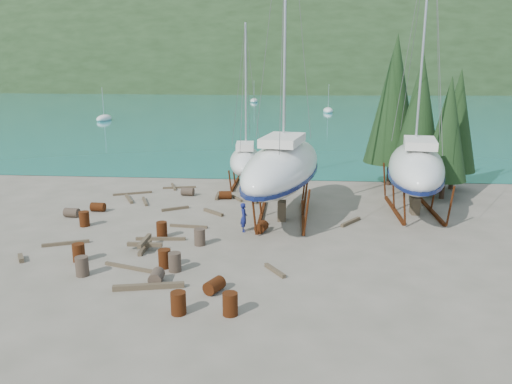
# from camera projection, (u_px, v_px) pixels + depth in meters

# --- Properties ---
(ground) EXTENTS (600.00, 600.00, 0.00)m
(ground) POSITION_uv_depth(u_px,v_px,m) (226.00, 240.00, 26.77)
(ground) COLOR #5E584A
(ground) RESTS_ON ground
(bay_water) EXTENTS (700.00, 700.00, 0.00)m
(bay_water) POSITION_uv_depth(u_px,v_px,m) (293.00, 82.00, 331.35)
(bay_water) COLOR teal
(bay_water) RESTS_ON ground
(far_hill) EXTENTS (800.00, 360.00, 110.00)m
(far_hill) POSITION_uv_depth(u_px,v_px,m) (293.00, 82.00, 336.19)
(far_hill) COLOR #1E2F17
(far_hill) RESTS_ON ground
(far_house_left) EXTENTS (6.60, 5.60, 5.60)m
(far_house_left) POSITION_uv_depth(u_px,v_px,m) (150.00, 82.00, 214.59)
(far_house_left) COLOR beige
(far_house_left) RESTS_ON ground
(far_house_center) EXTENTS (6.60, 5.60, 5.60)m
(far_house_center) POSITION_uv_depth(u_px,v_px,m) (242.00, 83.00, 211.38)
(far_house_center) COLOR beige
(far_house_center) RESTS_ON ground
(far_house_right) EXTENTS (6.60, 5.60, 5.60)m
(far_house_right) POSITION_uv_depth(u_px,v_px,m) (361.00, 83.00, 207.38)
(far_house_right) COLOR beige
(far_house_right) RESTS_ON ground
(cypress_near_right) EXTENTS (3.60, 3.60, 10.00)m
(cypress_near_right) POSITION_uv_depth(u_px,v_px,m) (419.00, 114.00, 35.97)
(cypress_near_right) COLOR black
(cypress_near_right) RESTS_ON ground
(cypress_mid_right) EXTENTS (3.06, 3.06, 8.50)m
(cypress_mid_right) POSITION_uv_depth(u_px,v_px,m) (448.00, 129.00, 34.13)
(cypress_mid_right) COLOR black
(cypress_mid_right) RESTS_ON ground
(cypress_back_left) EXTENTS (4.14, 4.14, 11.50)m
(cypress_back_left) POSITION_uv_depth(u_px,v_px,m) (394.00, 100.00, 37.81)
(cypress_back_left) COLOR black
(cypress_back_left) RESTS_ON ground
(cypress_far_right) EXTENTS (3.24, 3.24, 9.00)m
(cypress_far_right) POSITION_uv_depth(u_px,v_px,m) (457.00, 121.00, 36.84)
(cypress_far_right) COLOR black
(cypress_far_right) RESTS_ON ground
(moored_boat_left) EXTENTS (2.00, 5.00, 6.05)m
(moored_boat_left) POSITION_uv_depth(u_px,v_px,m) (104.00, 119.00, 87.10)
(moored_boat_left) COLOR silver
(moored_boat_left) RESTS_ON ground
(moored_boat_mid) EXTENTS (2.00, 5.00, 6.05)m
(moored_boat_mid) POSITION_uv_depth(u_px,v_px,m) (328.00, 111.00, 103.23)
(moored_boat_mid) COLOR silver
(moored_boat_mid) RESTS_ON ground
(moored_boat_far) EXTENTS (2.00, 5.00, 6.05)m
(moored_boat_far) POSITION_uv_depth(u_px,v_px,m) (254.00, 101.00, 133.68)
(moored_boat_far) COLOR silver
(moored_boat_far) RESTS_ON ground
(large_sailboat_near) EXTENTS (6.08, 13.15, 19.96)m
(large_sailboat_near) POSITION_uv_depth(u_px,v_px,m) (283.00, 166.00, 30.12)
(large_sailboat_near) COLOR silver
(large_sailboat_near) RESTS_ON ground
(large_sailboat_far) EXTENTS (5.28, 11.88, 18.15)m
(large_sailboat_far) POSITION_uv_depth(u_px,v_px,m) (416.00, 166.00, 31.44)
(large_sailboat_far) COLOR silver
(large_sailboat_far) RESTS_ON ground
(small_sailboat_shore) EXTENTS (2.99, 7.82, 12.24)m
(small_sailboat_shore) POSITION_uv_depth(u_px,v_px,m) (246.00, 160.00, 38.67)
(small_sailboat_shore) COLOR silver
(small_sailboat_shore) RESTS_ON ground
(worker) EXTENTS (0.47, 0.65, 1.66)m
(worker) POSITION_uv_depth(u_px,v_px,m) (244.00, 217.00, 28.06)
(worker) COLOR navy
(worker) RESTS_ON ground
(drum_1) EXTENTS (0.64, 0.92, 0.58)m
(drum_1) POSITION_uv_depth(u_px,v_px,m) (156.00, 277.00, 21.39)
(drum_1) COLOR #2D2823
(drum_1) RESTS_ON ground
(drum_2) EXTENTS (0.92, 0.64, 0.58)m
(drum_2) POSITION_uv_depth(u_px,v_px,m) (98.00, 207.00, 32.11)
(drum_2) COLOR #57260F
(drum_2) RESTS_ON ground
(drum_3) EXTENTS (0.58, 0.58, 0.88)m
(drum_3) POSITION_uv_depth(u_px,v_px,m) (178.00, 303.00, 18.67)
(drum_3) COLOR #57260F
(drum_3) RESTS_ON ground
(drum_4) EXTENTS (0.94, 0.68, 0.58)m
(drum_4) POSITION_uv_depth(u_px,v_px,m) (225.00, 195.00, 35.12)
(drum_4) COLOR #57260F
(drum_4) RESTS_ON ground
(drum_5) EXTENTS (0.58, 0.58, 0.88)m
(drum_5) POSITION_uv_depth(u_px,v_px,m) (200.00, 237.00, 25.96)
(drum_5) COLOR #2D2823
(drum_5) RESTS_ON ground
(drum_6) EXTENTS (0.78, 1.00, 0.58)m
(drum_6) POSITION_uv_depth(u_px,v_px,m) (261.00, 227.00, 28.06)
(drum_6) COLOR #57260F
(drum_6) RESTS_ON ground
(drum_7) EXTENTS (0.58, 0.58, 0.88)m
(drum_7) POSITION_uv_depth(u_px,v_px,m) (230.00, 304.00, 18.60)
(drum_7) COLOR #57260F
(drum_7) RESTS_ON ground
(drum_8) EXTENTS (0.58, 0.58, 0.88)m
(drum_8) POSITION_uv_depth(u_px,v_px,m) (84.00, 219.00, 29.07)
(drum_8) COLOR #57260F
(drum_8) RESTS_ON ground
(drum_9) EXTENTS (0.94, 0.68, 0.58)m
(drum_9) POSITION_uv_depth(u_px,v_px,m) (188.00, 192.00, 36.08)
(drum_9) COLOR #2D2823
(drum_9) RESTS_ON ground
(drum_10) EXTENTS (0.58, 0.58, 0.88)m
(drum_10) POSITION_uv_depth(u_px,v_px,m) (165.00, 259.00, 23.03)
(drum_10) COLOR #57260F
(drum_10) RESTS_ON ground
(drum_11) EXTENTS (0.96, 1.05, 0.58)m
(drum_11) POSITION_uv_depth(u_px,v_px,m) (249.00, 195.00, 35.19)
(drum_11) COLOR #2D2823
(drum_11) RESTS_ON ground
(drum_12) EXTENTS (0.90, 1.04, 0.58)m
(drum_12) POSITION_uv_depth(u_px,v_px,m) (214.00, 286.00, 20.52)
(drum_12) COLOR #57260F
(drum_12) RESTS_ON ground
(drum_13) EXTENTS (0.58, 0.58, 0.88)m
(drum_13) POSITION_uv_depth(u_px,v_px,m) (79.00, 253.00, 23.77)
(drum_13) COLOR #57260F
(drum_13) RESTS_ON ground
(drum_14) EXTENTS (0.58, 0.58, 0.88)m
(drum_14) POSITION_uv_depth(u_px,v_px,m) (162.00, 230.00, 27.13)
(drum_14) COLOR #57260F
(drum_14) RESTS_ON ground
(drum_15) EXTENTS (0.94, 0.68, 0.58)m
(drum_15) POSITION_uv_depth(u_px,v_px,m) (72.00, 213.00, 30.86)
(drum_15) COLOR #2D2823
(drum_15) RESTS_ON ground
(drum_16) EXTENTS (0.58, 0.58, 0.88)m
(drum_16) POSITION_uv_depth(u_px,v_px,m) (82.00, 266.00, 22.13)
(drum_16) COLOR #2D2823
(drum_16) RESTS_ON ground
(drum_17) EXTENTS (0.58, 0.58, 0.88)m
(drum_17) POSITION_uv_depth(u_px,v_px,m) (175.00, 262.00, 22.61)
(drum_17) COLOR #2D2823
(drum_17) RESTS_ON ground
(timber_0) EXTENTS (2.48, 0.72, 0.14)m
(timber_0) POSITION_uv_depth(u_px,v_px,m) (179.00, 187.00, 38.30)
(timber_0) COLOR brown
(timber_0) RESTS_ON ground
(timber_1) EXTENTS (1.33, 1.75, 0.19)m
(timber_1) POSITION_uv_depth(u_px,v_px,m) (351.00, 222.00, 29.64)
(timber_1) COLOR brown
(timber_1) RESTS_ON ground
(timber_2) EXTENTS (1.25, 2.12, 0.19)m
(timber_2) POSITION_uv_depth(u_px,v_px,m) (129.00, 199.00, 34.92)
(timber_2) COLOR brown
(timber_2) RESTS_ON ground
(timber_3) EXTENTS (2.73, 1.04, 0.15)m
(timber_3) POSITION_uv_depth(u_px,v_px,m) (131.00, 268.00, 22.92)
(timber_3) COLOR brown
(timber_3) RESTS_ON ground
(timber_4) EXTENTS (1.65, 1.09, 0.17)m
(timber_4) POSITION_uv_depth(u_px,v_px,m) (175.00, 209.00, 32.48)
(timber_4) COLOR brown
(timber_4) RESTS_ON ground
(timber_5) EXTENTS (2.67, 0.37, 0.16)m
(timber_5) POSITION_uv_depth(u_px,v_px,m) (161.00, 239.00, 26.77)
(timber_5) COLOR brown
(timber_5) RESTS_ON ground
(timber_6) EXTENTS (0.28, 1.83, 0.19)m
(timber_6) POSITION_uv_depth(u_px,v_px,m) (218.00, 196.00, 35.69)
(timber_6) COLOR brown
(timber_6) RESTS_ON ground
(timber_7) EXTENTS (1.03, 1.42, 0.17)m
(timber_7) POSITION_uv_depth(u_px,v_px,m) (275.00, 271.00, 22.56)
(timber_7) COLOR brown
(timber_7) RESTS_ON ground
(timber_8) EXTENTS (1.47, 1.35, 0.19)m
(timber_8) POSITION_uv_depth(u_px,v_px,m) (213.00, 212.00, 31.62)
(timber_8) COLOR brown
(timber_8) RESTS_ON ground
(timber_9) EXTENTS (0.88, 2.05, 0.15)m
(timber_9) POSITION_uv_depth(u_px,v_px,m) (174.00, 187.00, 38.52)
(timber_9) COLOR brown
(timber_9) RESTS_ON ground
(timber_10) EXTENTS (1.45, 2.21, 0.16)m
(timber_10) POSITION_uv_depth(u_px,v_px,m) (234.00, 197.00, 35.45)
(timber_10) COLOR brown
(timber_10) RESTS_ON ground
(timber_11) EXTENTS (2.25, 0.37, 0.15)m
(timber_11) POSITION_uv_depth(u_px,v_px,m) (189.00, 226.00, 28.89)
(timber_11) COLOR brown
(timber_11) RESTS_ON ground
(timber_12) EXTENTS (2.23, 1.07, 0.17)m
(timber_12) POSITION_uv_depth(u_px,v_px,m) (66.00, 243.00, 26.07)
(timber_12) COLOR brown
(timber_12) RESTS_ON ground
(timber_13) EXTENTS (0.68, 0.86, 0.22)m
(timber_13) POSITION_uv_depth(u_px,v_px,m) (21.00, 258.00, 23.97)
(timber_13) COLOR brown
(timber_13) RESTS_ON ground
(timber_15) EXTENTS (2.62, 1.26, 0.15)m
(timber_15) POSITION_uv_depth(u_px,v_px,m) (133.00, 193.00, 36.48)
(timber_15) COLOR brown
(timber_15) RESTS_ON ground
(timber_16) EXTENTS (2.94, 0.84, 0.23)m
(timber_16) POSITION_uv_depth(u_px,v_px,m) (149.00, 286.00, 20.85)
(timber_16) COLOR brown
(timber_16) RESTS_ON ground
(timber_17) EXTENTS (0.97, 1.98, 0.16)m
(timber_17) POSITION_uv_depth(u_px,v_px,m) (145.00, 201.00, 34.28)
(timber_17) COLOR brown
(timber_17) RESTS_ON ground
(timber_pile_fore) EXTENTS (1.80, 1.80, 0.60)m
(timber_pile_fore) POSITION_uv_depth(u_px,v_px,m) (145.00, 245.00, 25.26)
(timber_pile_fore) COLOR brown
(timber_pile_fore) RESTS_ON ground
(timber_pile_aft) EXTENTS (1.80, 1.80, 0.60)m
(timber_pile_aft) POSITION_uv_depth(u_px,v_px,m) (256.00, 197.00, 34.65)
(timber_pile_aft) COLOR brown
(timber_pile_aft) RESTS_ON ground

